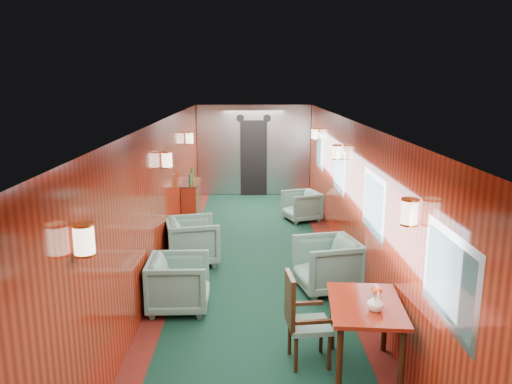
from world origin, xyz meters
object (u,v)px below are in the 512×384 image
Objects in this scene: armchair_left_near at (179,283)px; armchair_right_far at (302,206)px; dining_table at (365,314)px; armchair_left_far at (193,241)px; credenza at (192,203)px; side_chair at (301,316)px; armchair_right_near at (327,265)px.

armchair_left_near is 4.80m from armchair_right_far.
dining_table is 1.30× the size of armchair_left_far.
credenza is at bearing -102.42° from armchair_right_far.
side_chair is 5.64m from credenza.
armchair_right_near reaches higher than armchair_left_near.
armchair_left_far is (-1.50, 3.07, -0.17)m from side_chair.
side_chair is (-0.64, 0.19, -0.11)m from dining_table.
dining_table is 0.92× the size of credenza.
armchair_left_far is at bearing 110.00° from side_chair.
armchair_right_far is at bearing 95.60° from dining_table.
armchair_right_far is (2.37, 0.31, -0.15)m from credenza.
armchair_right_near reaches higher than armchair_left_far.
side_chair is 1.42× the size of armchair_right_far.
armchair_left_near is at bearing 166.92° from armchair_left_far.
armchair_right_far is at bearing 7.37° from credenza.
armchair_right_near is 1.19× the size of armchair_right_far.
side_chair is 1.20× the size of armchair_left_far.
credenza reaches higher than armchair_left_near.
armchair_left_far is at bearing -1.15° from armchair_left_near.
armchair_right_near is at bearing -19.99° from armchair_right_far.
armchair_left_far is (-2.14, 3.26, -0.27)m from dining_table.
credenza is at bearing 118.66° from dining_table.
side_chair is 3.42m from armchair_left_far.
armchair_right_near is at bearing -75.40° from armchair_left_near.
armchair_left_far is (-0.01, 1.74, 0.02)m from armchair_left_near.
side_chair is at bearing -71.66° from credenza.
dining_table is 1.08× the size of side_chair.
credenza is 2.30m from armchair_left_far.
armchair_left_far is at bearing -131.33° from armchair_right_near.
side_chair is at bearing -29.28° from armchair_right_near.
armchair_left_near is 2.15m from armchair_right_near.
armchair_right_near is (2.35, -3.42, -0.09)m from credenza.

